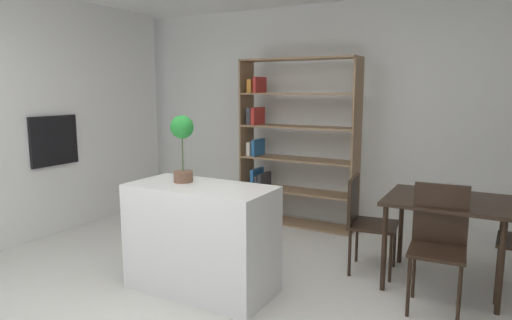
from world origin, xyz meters
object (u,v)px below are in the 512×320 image
object	(u,v)px
dining_table	(447,209)
dining_chair_island_side	(364,215)
potted_plant_on_island	(182,140)
open_bookshelf	(288,145)
built_in_oven	(54,140)
kitchen_island	(201,238)
dining_chair_near	(439,236)

from	to	relation	value
dining_table	dining_chair_island_side	distance (m)	0.72
potted_plant_on_island	open_bookshelf	bearing A→B (deg)	89.23
open_bookshelf	dining_table	world-z (taller)	open_bookshelf
potted_plant_on_island	open_bookshelf	size ratio (longest dim) A/B	0.28
dining_chair_island_side	built_in_oven	bearing A→B (deg)	94.00
built_in_oven	potted_plant_on_island	bearing A→B (deg)	-10.05
kitchen_island	open_bookshelf	bearing A→B (deg)	94.84
dining_chair_near	open_bookshelf	bearing A→B (deg)	139.67
built_in_oven	dining_table	distance (m)	4.23
potted_plant_on_island	open_bookshelf	world-z (taller)	open_bookshelf
built_in_oven	potted_plant_on_island	size ratio (longest dim) A/B	1.07
potted_plant_on_island	open_bookshelf	xyz separation A→B (m)	(0.03, 2.08, -0.27)
potted_plant_on_island	dining_table	xyz separation A→B (m)	(1.99, 1.03, -0.59)
dining_chair_near	dining_table	bearing A→B (deg)	86.06
dining_table	dining_chair_near	distance (m)	0.45
kitchen_island	potted_plant_on_island	world-z (taller)	potted_plant_on_island
potted_plant_on_island	dining_chair_near	distance (m)	2.19
potted_plant_on_island	dining_table	bearing A→B (deg)	27.43
open_bookshelf	dining_chair_near	bearing A→B (deg)	-37.09
open_bookshelf	dining_chair_island_side	distance (m)	1.71
built_in_oven	dining_chair_near	bearing A→B (deg)	2.92
open_bookshelf	dining_chair_island_side	size ratio (longest dim) A/B	2.32
dining_table	dining_chair_near	xyz separation A→B (m)	(-0.01, -0.44, -0.11)
built_in_oven	dining_table	size ratio (longest dim) A/B	0.62
dining_chair_island_side	potted_plant_on_island	bearing A→B (deg)	121.97
dining_chair_near	dining_chair_island_side	bearing A→B (deg)	145.29
dining_table	dining_chair_near	bearing A→B (deg)	-90.70
kitchen_island	potted_plant_on_island	bearing A→B (deg)	168.44
open_bookshelf	dining_table	distance (m)	2.24
kitchen_island	dining_chair_island_side	xyz separation A→B (m)	(1.08, 1.07, 0.08)
open_bookshelf	dining_chair_near	distance (m)	2.49
kitchen_island	potted_plant_on_island	size ratio (longest dim) A/B	2.15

